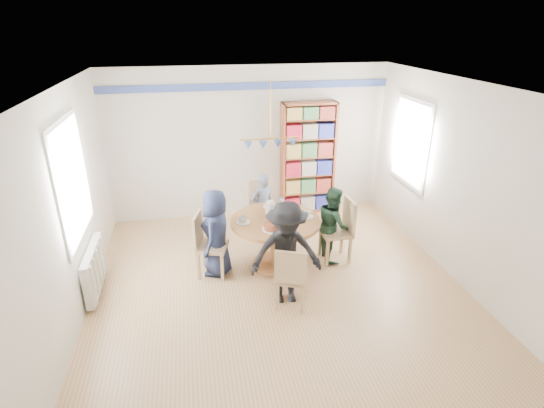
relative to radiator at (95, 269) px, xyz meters
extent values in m
plane|color=tan|center=(2.42, -0.30, -0.35)|extent=(5.00, 5.00, 0.00)
plane|color=white|center=(2.42, -0.30, 2.35)|extent=(5.00, 5.00, 0.00)
plane|color=silver|center=(2.42, 2.20, 1.00)|extent=(5.00, 0.00, 5.00)
plane|color=silver|center=(2.42, -2.80, 1.00)|extent=(5.00, 0.00, 5.00)
plane|color=silver|center=(-0.08, -0.30, 1.00)|extent=(0.00, 5.00, 5.00)
plane|color=silver|center=(4.92, -0.30, 1.00)|extent=(0.00, 5.00, 5.00)
cube|color=navy|center=(2.42, 2.18, 2.00)|extent=(5.00, 0.02, 0.12)
cube|color=white|center=(-0.07, 0.00, 1.25)|extent=(0.03, 1.32, 1.52)
cube|color=white|center=(-0.05, 0.00, 1.25)|extent=(0.01, 1.20, 1.40)
cube|color=white|center=(4.90, 1.00, 1.20)|extent=(0.03, 1.12, 1.42)
cube|color=white|center=(4.88, 1.00, 1.20)|extent=(0.01, 1.00, 1.30)
cylinder|color=gold|center=(2.42, 0.20, 1.98)|extent=(0.01, 0.01, 0.75)
cylinder|color=gold|center=(2.42, 0.20, 1.60)|extent=(0.80, 0.02, 0.02)
cone|color=#4268BA|center=(2.12, 0.20, 1.52)|extent=(0.11, 0.11, 0.10)
cone|color=#4268BA|center=(2.32, 0.20, 1.52)|extent=(0.11, 0.11, 0.10)
cone|color=#4268BA|center=(2.52, 0.20, 1.52)|extent=(0.11, 0.11, 0.10)
cone|color=#4268BA|center=(2.72, 0.20, 1.52)|extent=(0.11, 0.11, 0.10)
cube|color=silver|center=(0.00, 0.00, 0.00)|extent=(0.10, 1.00, 0.60)
cube|color=silver|center=(0.06, -0.40, 0.00)|extent=(0.02, 0.06, 0.56)
cube|color=silver|center=(0.06, -0.20, 0.00)|extent=(0.02, 0.06, 0.56)
cube|color=silver|center=(0.06, 0.00, 0.00)|extent=(0.02, 0.06, 0.56)
cube|color=silver|center=(0.06, 0.20, 0.00)|extent=(0.02, 0.06, 0.56)
cube|color=silver|center=(0.06, 0.40, 0.00)|extent=(0.02, 0.06, 0.56)
cylinder|color=brown|center=(2.49, 0.21, 0.37)|extent=(1.30, 1.30, 0.05)
cylinder|color=brown|center=(2.49, 0.21, 0.00)|extent=(0.16, 0.16, 0.70)
cylinder|color=brown|center=(2.49, 0.21, -0.33)|extent=(0.70, 0.70, 0.04)
cube|color=tan|center=(1.56, 0.15, 0.10)|extent=(0.52, 0.52, 0.05)
cube|color=tan|center=(1.38, 0.20, 0.34)|extent=(0.16, 0.41, 0.50)
cube|color=tan|center=(1.68, -0.06, -0.14)|extent=(0.05, 0.05, 0.43)
cube|color=tan|center=(1.77, 0.26, -0.14)|extent=(0.05, 0.05, 0.43)
cube|color=tan|center=(1.35, 0.04, -0.14)|extent=(0.05, 0.05, 0.43)
cube|color=tan|center=(1.45, 0.36, -0.14)|extent=(0.05, 0.05, 0.43)
cube|color=tan|center=(3.41, 0.20, 0.11)|extent=(0.44, 0.44, 0.05)
cube|color=tan|center=(3.60, 0.20, 0.37)|extent=(0.04, 0.43, 0.52)
cube|color=tan|center=(3.23, 0.37, -0.13)|extent=(0.04, 0.04, 0.44)
cube|color=tan|center=(3.23, 0.02, -0.13)|extent=(0.04, 0.04, 0.44)
cube|color=tan|center=(3.58, 0.37, -0.13)|extent=(0.04, 0.04, 0.44)
cube|color=tan|center=(3.59, 0.02, -0.13)|extent=(0.04, 0.04, 0.44)
cube|color=tan|center=(2.51, 1.12, 0.12)|extent=(0.56, 0.56, 0.05)
cube|color=tan|center=(2.44, 1.30, 0.38)|extent=(0.42, 0.19, 0.52)
cube|color=tan|center=(2.41, 0.89, -0.13)|extent=(0.05, 0.05, 0.45)
cube|color=tan|center=(2.74, 1.02, -0.13)|extent=(0.05, 0.05, 0.45)
cube|color=tan|center=(2.28, 1.22, -0.13)|extent=(0.05, 0.05, 0.45)
cube|color=tan|center=(2.61, 1.35, -0.13)|extent=(0.05, 0.05, 0.45)
cube|color=tan|center=(2.50, -0.78, 0.06)|extent=(0.50, 0.50, 0.05)
cube|color=tan|center=(2.44, -0.94, 0.29)|extent=(0.37, 0.18, 0.46)
cube|color=tan|center=(2.71, -0.69, -0.15)|extent=(0.05, 0.05, 0.40)
cube|color=tan|center=(2.42, -0.57, -0.15)|extent=(0.05, 0.05, 0.40)
cube|color=tan|center=(2.59, -0.98, -0.15)|extent=(0.05, 0.05, 0.40)
cube|color=tan|center=(2.30, -0.86, -0.15)|extent=(0.05, 0.05, 0.40)
imported|color=#1B213B|center=(1.63, 0.18, 0.29)|extent=(0.59, 0.72, 1.28)
imported|color=#193321|center=(3.38, 0.26, 0.23)|extent=(0.48, 0.59, 1.15)
imported|color=gray|center=(2.45, 1.08, 0.23)|extent=(0.49, 0.41, 1.16)
imported|color=black|center=(2.45, -0.67, 0.35)|extent=(0.92, 0.56, 1.39)
cube|color=brown|center=(2.99, 2.04, 0.69)|extent=(0.04, 0.30, 2.07)
cube|color=brown|center=(3.94, 2.04, 0.69)|extent=(0.04, 0.30, 2.07)
cube|color=brown|center=(3.47, 2.04, 1.70)|extent=(0.99, 0.30, 0.04)
cube|color=brown|center=(3.47, 2.04, -0.32)|extent=(0.99, 0.30, 0.06)
cube|color=brown|center=(3.47, 2.18, 0.69)|extent=(0.99, 0.02, 2.07)
cube|color=brown|center=(3.47, 2.04, 0.05)|extent=(0.93, 0.28, 0.02)
cube|color=brown|center=(3.47, 2.04, 0.39)|extent=(0.93, 0.28, 0.02)
cube|color=brown|center=(3.47, 2.04, 0.74)|extent=(0.93, 0.28, 0.02)
cube|color=brown|center=(3.47, 2.04, 1.08)|extent=(0.93, 0.28, 0.02)
cube|color=brown|center=(3.47, 2.04, 1.43)|extent=(0.93, 0.28, 0.02)
cube|color=maroon|center=(3.17, 2.02, -0.16)|extent=(0.27, 0.22, 0.26)
cube|color=beige|center=(3.47, 2.02, -0.16)|extent=(0.27, 0.22, 0.26)
cube|color=#293098|center=(3.76, 2.02, -0.16)|extent=(0.27, 0.22, 0.26)
cube|color=tan|center=(3.17, 2.02, 0.19)|extent=(0.27, 0.22, 0.26)
cube|color=#407444|center=(3.47, 2.02, 0.19)|extent=(0.27, 0.22, 0.26)
cube|color=maroon|center=(3.76, 2.02, 0.19)|extent=(0.27, 0.22, 0.26)
cube|color=maroon|center=(3.17, 2.02, 0.53)|extent=(0.27, 0.22, 0.26)
cube|color=beige|center=(3.47, 2.02, 0.53)|extent=(0.27, 0.22, 0.26)
cube|color=#293098|center=(3.76, 2.02, 0.53)|extent=(0.27, 0.22, 0.26)
cube|color=tan|center=(3.17, 2.02, 0.88)|extent=(0.27, 0.22, 0.26)
cube|color=#407444|center=(3.47, 2.02, 0.88)|extent=(0.27, 0.22, 0.26)
cube|color=maroon|center=(3.76, 2.02, 0.88)|extent=(0.27, 0.22, 0.26)
cube|color=maroon|center=(3.17, 2.02, 1.22)|extent=(0.27, 0.22, 0.26)
cube|color=beige|center=(3.47, 2.02, 1.22)|extent=(0.27, 0.22, 0.26)
cube|color=#293098|center=(3.76, 2.02, 1.22)|extent=(0.27, 0.22, 0.26)
cube|color=tan|center=(3.17, 2.02, 1.55)|extent=(0.27, 0.22, 0.21)
cube|color=#407444|center=(3.47, 2.02, 1.55)|extent=(0.27, 0.22, 0.21)
cube|color=maroon|center=(3.76, 2.02, 1.55)|extent=(0.27, 0.22, 0.21)
cylinder|color=white|center=(2.44, 0.29, 0.52)|extent=(0.12, 0.12, 0.23)
sphere|color=white|center=(2.44, 0.29, 0.63)|extent=(0.09, 0.09, 0.09)
cylinder|color=silver|center=(2.61, 0.33, 0.54)|extent=(0.07, 0.07, 0.27)
cylinder|color=#4268BA|center=(2.61, 0.33, 0.68)|extent=(0.03, 0.03, 0.03)
cylinder|color=white|center=(2.54, 0.48, 0.41)|extent=(0.29, 0.29, 0.01)
cylinder|color=brown|center=(2.54, 0.48, 0.46)|extent=(0.23, 0.23, 0.09)
cylinder|color=white|center=(2.39, -0.08, 0.41)|extent=(0.29, 0.29, 0.01)
cylinder|color=brown|center=(2.39, -0.08, 0.46)|extent=(0.23, 0.23, 0.09)
cylinder|color=white|center=(2.02, 0.21, 0.40)|extent=(0.20, 0.20, 0.01)
imported|color=white|center=(2.02, 0.21, 0.45)|extent=(0.12, 0.12, 0.09)
cylinder|color=white|center=(2.96, 0.21, 0.40)|extent=(0.20, 0.20, 0.01)
imported|color=white|center=(2.96, 0.21, 0.45)|extent=(0.10, 0.10, 0.09)
cylinder|color=white|center=(2.49, 0.68, 0.40)|extent=(0.20, 0.20, 0.01)
imported|color=white|center=(2.49, 0.68, 0.45)|extent=(0.12, 0.12, 0.09)
cylinder|color=white|center=(2.49, -0.26, 0.40)|extent=(0.20, 0.20, 0.01)
imported|color=white|center=(2.49, -0.26, 0.45)|extent=(0.10, 0.10, 0.09)
camera|label=1|loc=(1.39, -5.17, 3.03)|focal=28.00mm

